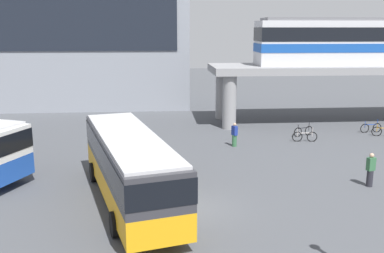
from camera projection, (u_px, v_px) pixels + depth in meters
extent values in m
plane|color=#47494F|center=(178.00, 149.00, 29.10)|extent=(120.00, 120.00, 0.00)
cube|color=gray|center=(378.00, 68.00, 37.10)|extent=(28.47, 5.62, 0.60)
cylinder|color=gray|center=(229.00, 102.00, 34.64)|extent=(1.10, 1.10, 4.25)
cylinder|color=gray|center=(222.00, 95.00, 38.55)|extent=(1.10, 1.10, 4.25)
cube|color=orange|center=(130.00, 181.00, 19.93)|extent=(5.22, 11.27, 1.10)
cube|color=#333338|center=(129.00, 154.00, 19.64)|extent=(5.22, 11.27, 1.50)
cube|color=black|center=(129.00, 152.00, 19.62)|extent=(5.27, 11.32, 0.96)
cube|color=silver|center=(128.00, 136.00, 19.46)|extent=(4.96, 10.71, 0.12)
cylinder|color=black|center=(93.00, 172.00, 22.88)|extent=(0.53, 1.04, 1.00)
cylinder|color=black|center=(140.00, 167.00, 23.69)|extent=(0.53, 1.04, 1.00)
cylinder|color=black|center=(114.00, 224.00, 16.81)|extent=(0.53, 1.04, 1.00)
cylinder|color=black|center=(176.00, 215.00, 17.62)|extent=(0.53, 1.04, 1.00)
torus|color=black|center=(309.00, 131.00, 32.83)|extent=(0.70, 0.34, 0.74)
torus|color=black|center=(298.00, 132.00, 32.35)|extent=(0.70, 0.34, 0.74)
cylinder|color=black|center=(304.00, 128.00, 32.53)|extent=(0.99, 0.46, 0.05)
cylinder|color=black|center=(298.00, 128.00, 32.29)|extent=(0.04, 0.04, 0.55)
cylinder|color=black|center=(309.00, 126.00, 32.75)|extent=(0.04, 0.04, 0.65)
torus|color=black|center=(377.00, 131.00, 32.60)|extent=(0.73, 0.27, 0.74)
cylinder|color=orange|center=(377.00, 128.00, 32.53)|extent=(0.04, 0.04, 0.55)
torus|color=black|center=(312.00, 137.00, 30.98)|extent=(0.74, 0.13, 0.74)
torus|color=black|center=(297.00, 137.00, 30.99)|extent=(0.74, 0.13, 0.74)
cylinder|color=silver|center=(305.00, 133.00, 30.93)|extent=(1.05, 0.14, 0.05)
cylinder|color=silver|center=(297.00, 133.00, 30.93)|extent=(0.04, 0.04, 0.55)
cylinder|color=silver|center=(312.00, 132.00, 30.91)|extent=(0.04, 0.04, 0.65)
torus|color=black|center=(377.00, 128.00, 33.81)|extent=(0.74, 0.15, 0.74)
torus|color=black|center=(365.00, 128.00, 33.61)|extent=(0.74, 0.15, 0.74)
cylinder|color=#1E3FA5|center=(371.00, 125.00, 33.65)|extent=(1.05, 0.17, 0.05)
cylinder|color=#1E3FA5|center=(365.00, 125.00, 33.54)|extent=(0.04, 0.04, 0.55)
cylinder|color=#1E3FA5|center=(377.00, 123.00, 33.74)|extent=(0.04, 0.04, 0.65)
cylinder|color=#26262D|center=(370.00, 178.00, 22.17)|extent=(0.32, 0.32, 0.85)
cube|color=#33663F|center=(371.00, 164.00, 22.00)|extent=(0.46, 0.37, 0.67)
sphere|color=tan|center=(372.00, 155.00, 21.90)|extent=(0.23, 0.23, 0.23)
cylinder|color=#33663F|center=(234.00, 141.00, 29.71)|extent=(0.32, 0.32, 0.79)
cube|color=navy|center=(235.00, 131.00, 29.55)|extent=(0.41, 0.47, 0.63)
sphere|color=tan|center=(235.00, 124.00, 29.46)|extent=(0.21, 0.21, 0.21)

